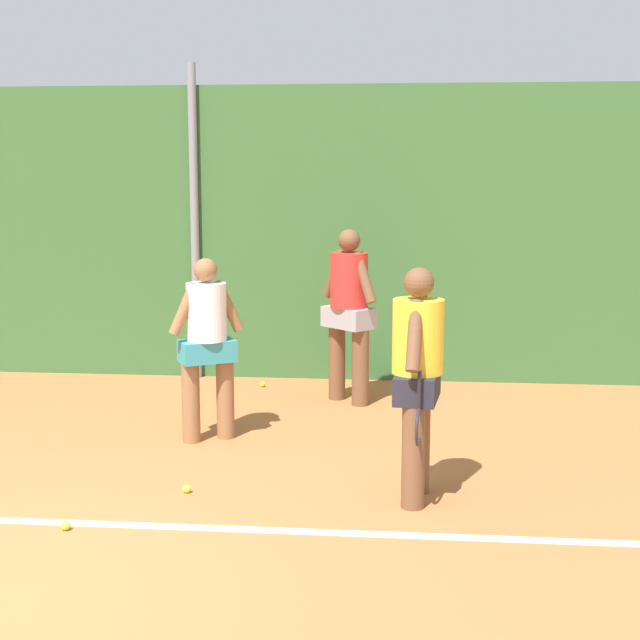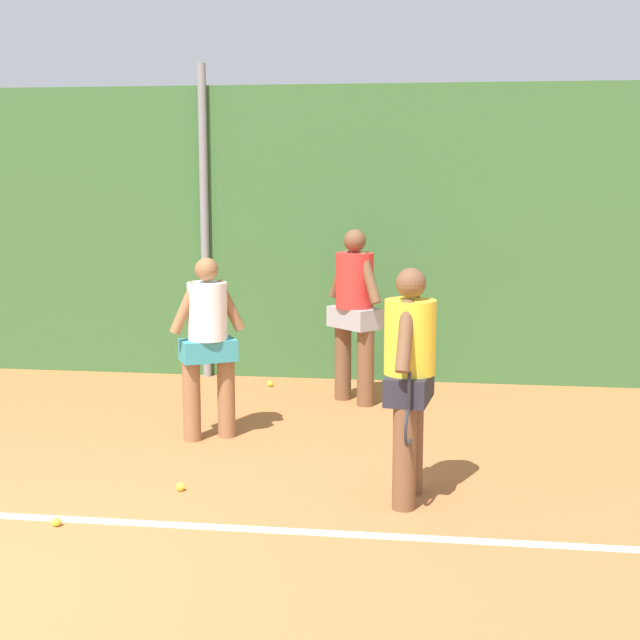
% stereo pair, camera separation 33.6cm
% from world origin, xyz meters
% --- Properties ---
extents(ground_plane, '(31.48, 31.48, 0.00)m').
position_xyz_m(ground_plane, '(0.00, 1.77, 0.00)').
color(ground_plane, '#B76638').
extents(hedge_fence_backdrop, '(20.46, 0.25, 3.43)m').
position_xyz_m(hedge_fence_backdrop, '(0.00, 6.04, 1.72)').
color(hedge_fence_backdrop, '#386633').
rests_on(hedge_fence_backdrop, ground_plane).
extents(fence_post_center, '(0.10, 0.10, 3.68)m').
position_xyz_m(fence_post_center, '(0.00, 5.87, 1.84)').
color(fence_post_center, gray).
rests_on(fence_post_center, ground_plane).
extents(court_baseline_paint, '(14.95, 0.10, 0.01)m').
position_xyz_m(court_baseline_paint, '(0.00, 1.22, 0.00)').
color(court_baseline_paint, white).
rests_on(court_baseline_paint, ground_plane).
extents(player_foreground_near, '(0.38, 0.82, 1.78)m').
position_xyz_m(player_foreground_near, '(2.59, 1.93, 1.00)').
color(player_foreground_near, brown).
rests_on(player_foreground_near, ground_plane).
extents(player_midcourt, '(0.64, 0.49, 1.69)m').
position_xyz_m(player_midcourt, '(0.69, 3.32, 0.95)').
color(player_midcourt, '#8C603D').
rests_on(player_midcourt, ground_plane).
extents(player_backcourt_far, '(0.62, 0.60, 1.86)m').
position_xyz_m(player_backcourt_far, '(1.88, 4.85, 1.05)').
color(player_backcourt_far, brown).
rests_on(player_backcourt_far, ground_plane).
extents(tennis_ball_0, '(0.07, 0.07, 0.07)m').
position_xyz_m(tennis_ball_0, '(0.85, 5.44, 0.03)').
color(tennis_ball_0, '#CCDB33').
rests_on(tennis_ball_0, ground_plane).
extents(tennis_ball_5, '(0.07, 0.07, 0.07)m').
position_xyz_m(tennis_ball_5, '(0.16, 1.09, 0.03)').
color(tennis_ball_5, '#CCDB33').
rests_on(tennis_ball_5, ground_plane).
extents(tennis_ball_7, '(0.07, 0.07, 0.07)m').
position_xyz_m(tennis_ball_7, '(0.82, 1.90, 0.03)').
color(tennis_ball_7, '#CCDB33').
rests_on(tennis_ball_7, ground_plane).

